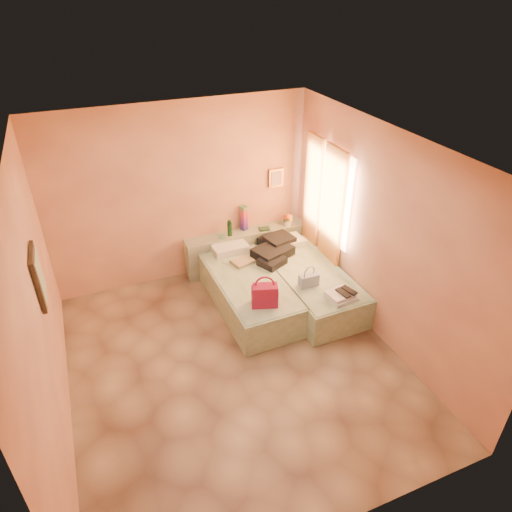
{
  "coord_description": "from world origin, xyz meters",
  "views": [
    {
      "loc": [
        -1.38,
        -4.02,
        4.24
      ],
      "look_at": [
        0.64,
        0.85,
        0.97
      ],
      "focal_mm": 32.0,
      "sensor_mm": 36.0,
      "label": 1
    }
  ],
  "objects": [
    {
      "name": "flower_vase",
      "position": [
        1.7,
        2.02,
        0.77
      ],
      "size": [
        0.21,
        0.21,
        0.25
      ],
      "primitive_type": "cube",
      "rotation": [
        0.0,
        0.0,
        -0.15
      ],
      "color": "silver",
      "rests_on": "headboard_ledge"
    },
    {
      "name": "towel_stack",
      "position": [
        1.57,
        0.09,
        0.55
      ],
      "size": [
        0.38,
        0.33,
        0.1
      ],
      "primitive_type": "cube",
      "rotation": [
        0.0,
        0.0,
        0.1
      ],
      "color": "white",
      "rests_on": "bed_right"
    },
    {
      "name": "water_bottle",
      "position": [
        0.69,
        2.07,
        0.78
      ],
      "size": [
        0.1,
        0.1,
        0.26
      ],
      "primitive_type": "cylinder",
      "rotation": [
        0.0,
        0.0,
        -0.41
      ],
      "color": "#153B1E",
      "rests_on": "headboard_ledge"
    },
    {
      "name": "blue_handbag",
      "position": [
        1.31,
        0.55,
        0.59
      ],
      "size": [
        0.28,
        0.12,
        0.18
      ],
      "primitive_type": "cube",
      "rotation": [
        0.0,
        0.0,
        -0.02
      ],
      "color": "#3B5B8E",
      "rests_on": "bed_right"
    },
    {
      "name": "magenta_handbag",
      "position": [
        0.56,
        0.38,
        0.66
      ],
      "size": [
        0.39,
        0.29,
        0.32
      ],
      "primitive_type": "cube",
      "rotation": [
        0.0,
        0.0,
        -0.31
      ],
      "color": "#9E1339",
      "rests_on": "bed_left"
    },
    {
      "name": "room_walls",
      "position": [
        0.21,
        0.57,
        1.79
      ],
      "size": [
        4.02,
        4.51,
        2.81
      ],
      "color": "#F5B582",
      "rests_on": "ground"
    },
    {
      "name": "bed_right",
      "position": [
        1.5,
        0.87,
        0.25
      ],
      "size": [
        0.94,
        2.02,
        0.5
      ],
      "primitive_type": "cube",
      "rotation": [
        0.0,
        0.0,
        0.02
      ],
      "color": "beige",
      "rests_on": "ground"
    },
    {
      "name": "bed_left",
      "position": [
        0.6,
        1.05,
        0.25
      ],
      "size": [
        0.94,
        2.02,
        0.5
      ],
      "primitive_type": "cube",
      "rotation": [
        0.0,
        0.0,
        0.02
      ],
      "color": "beige",
      "rests_on": "ground"
    },
    {
      "name": "headboard_ledge",
      "position": [
        0.98,
        2.1,
        0.33
      ],
      "size": [
        2.05,
        0.3,
        0.65
      ],
      "primitive_type": "cube",
      "color": "#A2AA8B",
      "rests_on": "ground"
    },
    {
      "name": "clothes_pile",
      "position": [
        1.22,
        1.46,
        0.59
      ],
      "size": [
        0.81,
        0.81,
        0.19
      ],
      "primitive_type": "cube",
      "rotation": [
        0.0,
        0.0,
        0.36
      ],
      "color": "black",
      "rests_on": "bed_right"
    },
    {
      "name": "ground",
      "position": [
        0.0,
        0.0,
        0.0
      ],
      "size": [
        4.5,
        4.5,
        0.0
      ],
      "primitive_type": "plane",
      "color": "tan",
      "rests_on": "ground"
    },
    {
      "name": "small_dish",
      "position": [
        0.55,
        2.06,
        0.66
      ],
      "size": [
        0.13,
        0.13,
        0.03
      ],
      "primitive_type": "cylinder",
      "rotation": [
        0.0,
        0.0,
        0.24
      ],
      "color": "#4B896D",
      "rests_on": "headboard_ledge"
    },
    {
      "name": "rainbow_box",
      "position": [
        0.97,
        2.18,
        0.86
      ],
      "size": [
        0.12,
        0.12,
        0.42
      ],
      "primitive_type": "cube",
      "rotation": [
        0.0,
        0.0,
        0.39
      ],
      "color": "#9E1339",
      "rests_on": "headboard_ledge"
    },
    {
      "name": "khaki_garment",
      "position": [
        0.66,
        1.45,
        0.53
      ],
      "size": [
        0.36,
        0.32,
        0.05
      ],
      "primitive_type": "cube",
      "rotation": [
        0.0,
        0.0,
        0.28
      ],
      "color": "tan",
      "rests_on": "bed_left"
    },
    {
      "name": "sandal_pair",
      "position": [
        1.63,
        0.08,
        0.61
      ],
      "size": [
        0.21,
        0.26,
        0.02
      ],
      "primitive_type": "cube",
      "rotation": [
        0.0,
        0.0,
        0.18
      ],
      "color": "black",
      "rests_on": "towel_stack"
    },
    {
      "name": "green_book",
      "position": [
        1.28,
        2.04,
        0.66
      ],
      "size": [
        0.19,
        0.16,
        0.03
      ],
      "primitive_type": "cube",
      "rotation": [
        0.0,
        0.0,
        -0.19
      ],
      "color": "#213E2B",
      "rests_on": "headboard_ledge"
    }
  ]
}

